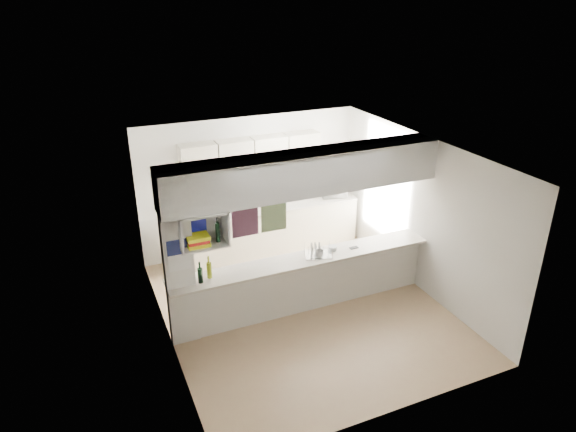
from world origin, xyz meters
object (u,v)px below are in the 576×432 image
microwave (334,190)px  dish_rack (318,250)px  wine_bottles (205,272)px  bowl (333,182)px

microwave → dish_rack: 2.49m
microwave → wine_bottles: (-3.17, -2.10, -0.01)m
microwave → bowl: size_ratio=2.05×
microwave → dish_rack: bearing=70.4°
bowl → wine_bottles: (-3.15, -2.11, -0.17)m
bowl → dish_rack: 2.49m
bowl → wine_bottles: wine_bottles is taller
bowl → wine_bottles: size_ratio=0.69×
bowl → dish_rack: bearing=-123.2°
dish_rack → microwave: bearing=74.5°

